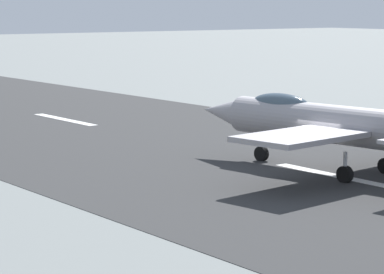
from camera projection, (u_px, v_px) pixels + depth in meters
The scene contains 5 objects.
ground_plane at pixel (324, 174), 43.13m from camera, with size 400.00×400.00×0.00m, color slate.
runway_strip at pixel (324, 174), 43.11m from camera, with size 240.00×26.00×0.02m.
fighter_jet at pixel (336, 123), 42.93m from camera, with size 16.56×13.57×5.59m.
crew_person at pixel (274, 119), 57.05m from camera, with size 0.44×0.64×1.72m.
marker_cone_far at pixel (238, 110), 66.62m from camera, with size 0.44×0.44×0.55m, color orange.
Camera 1 is at (-30.51, 30.15, 7.88)m, focal length 85.73 mm.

